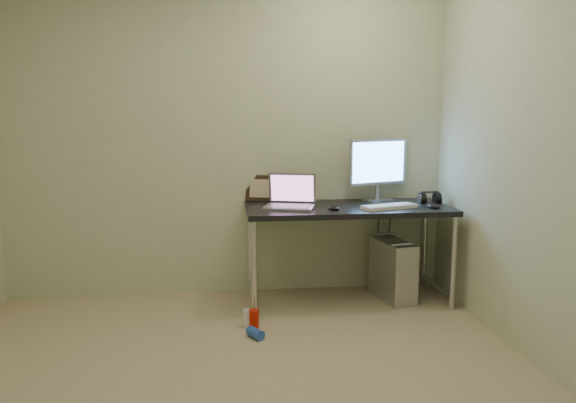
{
  "coord_description": "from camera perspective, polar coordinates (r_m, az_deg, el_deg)",
  "views": [
    {
      "loc": [
        -0.03,
        -2.72,
        1.46
      ],
      "look_at": [
        0.41,
        1.06,
        0.85
      ],
      "focal_mm": 35.0,
      "sensor_mm": 36.0,
      "label": 1
    }
  ],
  "objects": [
    {
      "name": "webcam",
      "position": [
        4.5,
        1.01,
        1.13
      ],
      "size": [
        0.04,
        0.04,
        0.12
      ],
      "rotation": [
        0.0,
        0.0,
        -0.16
      ],
      "color": "silver",
      "rests_on": "desk"
    },
    {
      "name": "wall_back",
      "position": [
        4.48,
        -6.22,
        6.36
      ],
      "size": [
        3.5,
        0.02,
        2.5
      ],
      "primitive_type": "cube",
      "color": "beige",
      "rests_on": "ground"
    },
    {
      "name": "mouse_left",
      "position": [
        4.12,
        4.68,
        -0.57
      ],
      "size": [
        0.1,
        0.13,
        0.04
      ],
      "primitive_type": "ellipsoid",
      "rotation": [
        0.0,
        0.0,
        0.28
      ],
      "color": "black",
      "rests_on": "desk"
    },
    {
      "name": "tower_computer",
      "position": [
        4.5,
        10.59,
        -6.86
      ],
      "size": [
        0.28,
        0.48,
        0.5
      ],
      "rotation": [
        0.0,
        0.0,
        0.2
      ],
      "color": "#A9A9AD",
      "rests_on": "ground"
    },
    {
      "name": "wall_right",
      "position": [
        3.26,
        26.63,
        4.43
      ],
      "size": [
        0.02,
        3.5,
        2.5
      ],
      "primitive_type": "cube",
      "color": "beige",
      "rests_on": "ground"
    },
    {
      "name": "can_white",
      "position": [
        3.93,
        -4.11,
        -11.77
      ],
      "size": [
        0.08,
        0.08,
        0.12
      ],
      "primitive_type": "cylinder",
      "rotation": [
        0.0,
        0.0,
        0.16
      ],
      "color": "silver",
      "rests_on": "ground"
    },
    {
      "name": "cable_b",
      "position": [
        4.73,
        10.13,
        -4.24
      ],
      "size": [
        0.02,
        0.11,
        0.71
      ],
      "primitive_type": "cylinder",
      "rotation": [
        0.14,
        0.0,
        0.09
      ],
      "color": "black",
      "rests_on": "ground"
    },
    {
      "name": "mouse_right",
      "position": [
        4.32,
        14.56,
        -0.38
      ],
      "size": [
        0.11,
        0.14,
        0.04
      ],
      "primitive_type": "ellipsoid",
      "rotation": [
        0.0,
        0.0,
        0.32
      ],
      "color": "black",
      "rests_on": "desk"
    },
    {
      "name": "laptop",
      "position": [
        4.2,
        0.25,
        0.18
      ],
      "size": [
        0.43,
        0.39,
        0.25
      ],
      "rotation": [
        0.0,
        0.0,
        -0.28
      ],
      "color": "#B1B2B9",
      "rests_on": "desk"
    },
    {
      "name": "picture_frame",
      "position": [
        4.5,
        -2.68,
        1.36
      ],
      "size": [
        0.27,
        0.15,
        0.21
      ],
      "primitive_type": "cube",
      "rotation": [
        -0.21,
        0.0,
        -0.3
      ],
      "color": "black",
      "rests_on": "desk"
    },
    {
      "name": "can_red",
      "position": [
        3.91,
        -3.5,
        -11.81
      ],
      "size": [
        0.07,
        0.07,
        0.13
      ],
      "primitive_type": "cylinder",
      "rotation": [
        0.0,
        0.0,
        0.05
      ],
      "color": "red",
      "rests_on": "ground"
    },
    {
      "name": "monitor",
      "position": [
        4.55,
        9.14,
        3.71
      ],
      "size": [
        0.51,
        0.22,
        0.5
      ],
      "rotation": [
        0.0,
        0.0,
        0.35
      ],
      "color": "#B1B2B9",
      "rests_on": "desk"
    },
    {
      "name": "cable_a",
      "position": [
        4.72,
        9.02,
        -3.99
      ],
      "size": [
        0.01,
        0.16,
        0.69
      ],
      "primitive_type": "cylinder",
      "rotation": [
        0.21,
        0.0,
        0.0
      ],
      "color": "black",
      "rests_on": "ground"
    },
    {
      "name": "keyboard",
      "position": [
        4.24,
        10.25,
        -0.51
      ],
      "size": [
        0.44,
        0.26,
        0.03
      ],
      "primitive_type": "cube",
      "rotation": [
        0.0,
        0.0,
        0.32
      ],
      "color": "white",
      "rests_on": "desk"
    },
    {
      "name": "can_blue",
      "position": [
        3.76,
        -3.33,
        -13.21
      ],
      "size": [
        0.12,
        0.14,
        0.07
      ],
      "primitive_type": "cylinder",
      "rotation": [
        1.57,
        0.0,
        0.56
      ],
      "color": "blue",
      "rests_on": "ground"
    },
    {
      "name": "headphones",
      "position": [
        4.57,
        14.18,
        0.27
      ],
      "size": [
        0.17,
        0.1,
        0.11
      ],
      "rotation": [
        0.0,
        0.0,
        0.03
      ],
      "color": "black",
      "rests_on": "desk"
    },
    {
      "name": "desk",
      "position": [
        4.31,
        6.07,
        -1.52
      ],
      "size": [
        1.55,
        0.68,
        0.75
      ],
      "color": "black",
      "rests_on": "ground"
    },
    {
      "name": "floor",
      "position": [
        3.09,
        -5.5,
        -19.15
      ],
      "size": [
        3.5,
        3.5,
        0.0
      ],
      "primitive_type": "plane",
      "color": "tan",
      "rests_on": "ground"
    }
  ]
}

